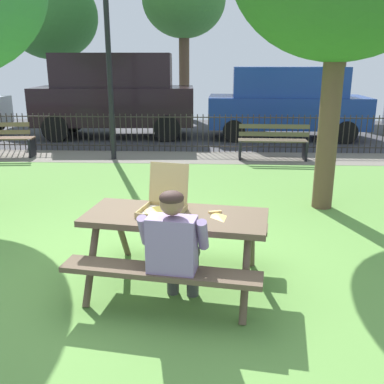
{
  "coord_description": "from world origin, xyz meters",
  "views": [
    {
      "loc": [
        0.66,
        -4.47,
        2.22
      ],
      "look_at": [
        0.43,
        0.43,
        0.75
      ],
      "focal_mm": 40.8,
      "sensor_mm": 36.0,
      "label": 1
    }
  ],
  "objects_px": {
    "pizza_box_open": "(164,203)",
    "far_tree_midleft": "(51,16)",
    "adult_at_table": "(175,246)",
    "parked_car_left": "(115,93)",
    "far_tree_midright": "(346,25)",
    "pizza_slice_on_table": "(218,215)",
    "lamp_post_walkway": "(108,42)",
    "parked_car_center": "(287,101)",
    "far_tree_center": "(184,0)",
    "park_bench_center": "(273,142)",
    "picnic_table_foreground": "(176,231)"
  },
  "relations": [
    {
      "from": "pizza_box_open",
      "to": "far_tree_midleft",
      "type": "relative_size",
      "value": 0.1
    },
    {
      "from": "adult_at_table",
      "to": "parked_car_left",
      "type": "bearing_deg",
      "value": 105.1
    },
    {
      "from": "far_tree_midright",
      "to": "adult_at_table",
      "type": "bearing_deg",
      "value": -110.2
    },
    {
      "from": "pizza_slice_on_table",
      "to": "far_tree_midright",
      "type": "xyz_separation_m",
      "value": [
        5.03,
        14.22,
        2.8
      ]
    },
    {
      "from": "adult_at_table",
      "to": "lamp_post_walkway",
      "type": "relative_size",
      "value": 0.27
    },
    {
      "from": "pizza_slice_on_table",
      "to": "adult_at_table",
      "type": "bearing_deg",
      "value": -128.39
    },
    {
      "from": "far_tree_midright",
      "to": "parked_car_center",
      "type": "bearing_deg",
      "value": -120.12
    },
    {
      "from": "pizza_box_open",
      "to": "adult_at_table",
      "type": "bearing_deg",
      "value": -75.2
    },
    {
      "from": "far_tree_midright",
      "to": "pizza_box_open",
      "type": "bearing_deg",
      "value": -111.53
    },
    {
      "from": "far_tree_center",
      "to": "far_tree_midright",
      "type": "height_order",
      "value": "far_tree_center"
    },
    {
      "from": "park_bench_center",
      "to": "parked_car_center",
      "type": "height_order",
      "value": "parked_car_center"
    },
    {
      "from": "parked_car_left",
      "to": "far_tree_midright",
      "type": "height_order",
      "value": "far_tree_midright"
    },
    {
      "from": "far_tree_center",
      "to": "lamp_post_walkway",
      "type": "bearing_deg",
      "value": -98.01
    },
    {
      "from": "adult_at_table",
      "to": "lamp_post_walkway",
      "type": "xyz_separation_m",
      "value": [
        -2.01,
        6.5,
        1.97
      ]
    },
    {
      "from": "park_bench_center",
      "to": "far_tree_midleft",
      "type": "bearing_deg",
      "value": 134.37
    },
    {
      "from": "far_tree_midleft",
      "to": "pizza_slice_on_table",
      "type": "bearing_deg",
      "value": -65.29
    },
    {
      "from": "picnic_table_foreground",
      "to": "pizza_slice_on_table",
      "type": "distance_m",
      "value": 0.46
    },
    {
      "from": "lamp_post_walkway",
      "to": "parked_car_left",
      "type": "relative_size",
      "value": 0.9
    },
    {
      "from": "pizza_box_open",
      "to": "lamp_post_walkway",
      "type": "distance_m",
      "value": 6.44
    },
    {
      "from": "parked_car_center",
      "to": "far_tree_center",
      "type": "height_order",
      "value": "far_tree_center"
    },
    {
      "from": "parked_car_center",
      "to": "far_tree_midleft",
      "type": "xyz_separation_m",
      "value": [
        -8.69,
        4.98,
        2.84
      ]
    },
    {
      "from": "parked_car_center",
      "to": "far_tree_midright",
      "type": "height_order",
      "value": "far_tree_midright"
    },
    {
      "from": "park_bench_center",
      "to": "parked_car_center",
      "type": "xyz_separation_m",
      "value": [
        0.79,
        3.1,
        0.68
      ]
    },
    {
      "from": "picnic_table_foreground",
      "to": "pizza_slice_on_table",
      "type": "bearing_deg",
      "value": -3.55
    },
    {
      "from": "pizza_slice_on_table",
      "to": "park_bench_center",
      "type": "relative_size",
      "value": 0.17
    },
    {
      "from": "lamp_post_walkway",
      "to": "far_tree_center",
      "type": "height_order",
      "value": "far_tree_center"
    },
    {
      "from": "adult_at_table",
      "to": "far_tree_center",
      "type": "height_order",
      "value": "far_tree_center"
    },
    {
      "from": "picnic_table_foreground",
      "to": "far_tree_midright",
      "type": "distance_m",
      "value": 15.5
    },
    {
      "from": "parked_car_center",
      "to": "far_tree_midleft",
      "type": "bearing_deg",
      "value": 150.19
    },
    {
      "from": "far_tree_center",
      "to": "adult_at_table",
      "type": "bearing_deg",
      "value": -86.67
    },
    {
      "from": "pizza_box_open",
      "to": "far_tree_midright",
      "type": "bearing_deg",
      "value": 68.47
    },
    {
      "from": "lamp_post_walkway",
      "to": "parked_car_left",
      "type": "distance_m",
      "value": 3.55
    },
    {
      "from": "far_tree_center",
      "to": "parked_car_center",
      "type": "bearing_deg",
      "value": -55.81
    },
    {
      "from": "park_bench_center",
      "to": "parked_car_left",
      "type": "distance_m",
      "value": 5.42
    },
    {
      "from": "pizza_box_open",
      "to": "pizza_slice_on_table",
      "type": "height_order",
      "value": "pizza_box_open"
    },
    {
      "from": "adult_at_table",
      "to": "parked_car_center",
      "type": "height_order",
      "value": "parked_car_center"
    },
    {
      "from": "picnic_table_foreground",
      "to": "lamp_post_walkway",
      "type": "bearing_deg",
      "value": 108.27
    },
    {
      "from": "adult_at_table",
      "to": "far_tree_midleft",
      "type": "height_order",
      "value": "far_tree_midleft"
    },
    {
      "from": "pizza_slice_on_table",
      "to": "far_tree_midleft",
      "type": "relative_size",
      "value": 0.05
    },
    {
      "from": "pizza_box_open",
      "to": "pizza_slice_on_table",
      "type": "relative_size",
      "value": 2.01
    },
    {
      "from": "adult_at_table",
      "to": "far_tree_midleft",
      "type": "xyz_separation_m",
      "value": [
        -6.16,
        14.71,
        3.28
      ]
    },
    {
      "from": "parked_car_left",
      "to": "parked_car_center",
      "type": "height_order",
      "value": "parked_car_left"
    },
    {
      "from": "parked_car_left",
      "to": "far_tree_midleft",
      "type": "xyz_separation_m",
      "value": [
        -3.53,
        4.98,
        2.63
      ]
    },
    {
      "from": "picnic_table_foreground",
      "to": "adult_at_table",
      "type": "height_order",
      "value": "adult_at_table"
    },
    {
      "from": "picnic_table_foreground",
      "to": "park_bench_center",
      "type": "relative_size",
      "value": 1.24
    },
    {
      "from": "pizza_slice_on_table",
      "to": "adult_at_table",
      "type": "relative_size",
      "value": 0.23
    },
    {
      "from": "far_tree_midleft",
      "to": "far_tree_midright",
      "type": "height_order",
      "value": "far_tree_midleft"
    },
    {
      "from": "picnic_table_foreground",
      "to": "parked_car_left",
      "type": "relative_size",
      "value": 0.42
    },
    {
      "from": "park_bench_center",
      "to": "pizza_box_open",
      "type": "bearing_deg",
      "value": -107.36
    },
    {
      "from": "park_bench_center",
      "to": "parked_car_center",
      "type": "bearing_deg",
      "value": 75.67
    }
  ]
}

